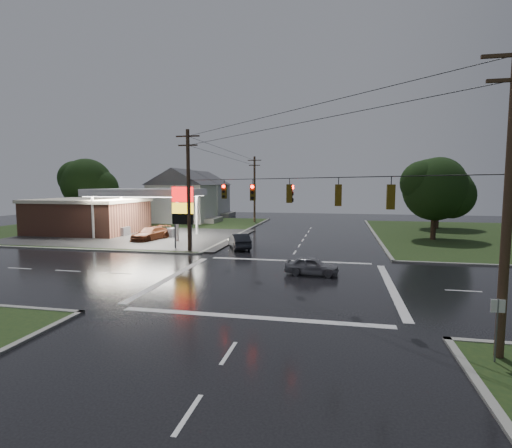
% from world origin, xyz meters
% --- Properties ---
extents(ground, '(120.00, 120.00, 0.00)m').
position_xyz_m(ground, '(0.00, 0.00, 0.00)').
color(ground, black).
rests_on(ground, ground).
extents(grass_nw, '(36.00, 36.00, 0.08)m').
position_xyz_m(grass_nw, '(-26.00, 26.00, 0.04)').
color(grass_nw, '#1B3216').
rests_on(grass_nw, ground).
extents(gas_station, '(26.20, 18.00, 5.60)m').
position_xyz_m(gas_station, '(-25.68, 19.70, 2.55)').
color(gas_station, '#2D2D2D').
rests_on(gas_station, ground).
extents(pylon_sign, '(2.00, 0.35, 6.00)m').
position_xyz_m(pylon_sign, '(-10.50, 10.50, 4.01)').
color(pylon_sign, '#59595E').
rests_on(pylon_sign, ground).
extents(utility_pole_nw, '(2.20, 0.32, 11.00)m').
position_xyz_m(utility_pole_nw, '(-9.50, 9.50, 5.72)').
color(utility_pole_nw, '#382619').
rests_on(utility_pole_nw, ground).
extents(utility_pole_se, '(2.20, 0.32, 11.00)m').
position_xyz_m(utility_pole_se, '(9.50, -9.50, 5.72)').
color(utility_pole_se, '#382619').
rests_on(utility_pole_se, ground).
extents(utility_pole_n, '(2.20, 0.32, 10.50)m').
position_xyz_m(utility_pole_n, '(-9.50, 38.00, 5.47)').
color(utility_pole_n, '#382619').
rests_on(utility_pole_n, ground).
extents(traffic_signals, '(26.87, 26.87, 1.47)m').
position_xyz_m(traffic_signals, '(0.02, -0.02, 6.48)').
color(traffic_signals, black).
rests_on(traffic_signals, ground).
extents(house_near, '(11.05, 8.48, 8.60)m').
position_xyz_m(house_near, '(-20.95, 36.00, 4.41)').
color(house_near, silver).
rests_on(house_near, ground).
extents(house_far, '(11.05, 8.48, 8.60)m').
position_xyz_m(house_far, '(-21.95, 48.00, 4.41)').
color(house_far, silver).
rests_on(house_far, ground).
extents(tree_nw_behind, '(8.93, 7.60, 10.00)m').
position_xyz_m(tree_nw_behind, '(-33.84, 29.99, 6.18)').
color(tree_nw_behind, black).
rests_on(tree_nw_behind, ground).
extents(tree_ne_near, '(7.99, 6.80, 8.98)m').
position_xyz_m(tree_ne_near, '(14.14, 21.99, 5.56)').
color(tree_ne_near, black).
rests_on(tree_ne_near, ground).
extents(tree_ne_far, '(8.46, 7.20, 9.80)m').
position_xyz_m(tree_ne_far, '(17.15, 33.99, 6.18)').
color(tree_ne_far, black).
rests_on(tree_ne_far, ground).
extents(car_north, '(3.23, 4.65, 1.45)m').
position_xyz_m(car_north, '(-5.45, 12.06, 0.73)').
color(car_north, black).
rests_on(car_north, ground).
extents(car_crossing, '(3.73, 1.69, 1.24)m').
position_xyz_m(car_crossing, '(2.10, 2.37, 0.62)').
color(car_crossing, gray).
rests_on(car_crossing, ground).
extents(car_pump, '(3.24, 5.48, 1.49)m').
position_xyz_m(car_pump, '(-16.37, 15.54, 0.74)').
color(car_pump, '#582714').
rests_on(car_pump, ground).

